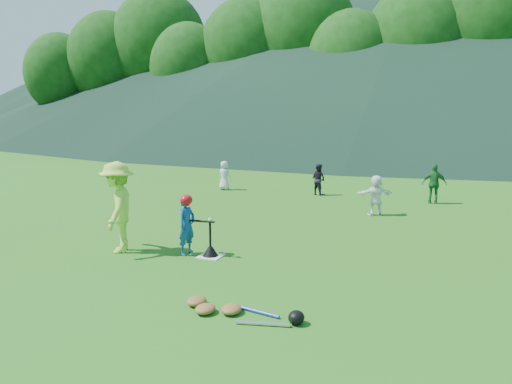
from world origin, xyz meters
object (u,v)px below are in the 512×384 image
fielder_a (224,175)px  equipment_pile (231,309)px  adult_coach (118,207)px  batter_child (187,225)px  fielder_b (318,179)px  fielder_c (434,184)px  home_plate (211,256)px  fielder_d (376,195)px  batting_tee (210,250)px

fielder_a → equipment_pile: (4.69, -10.13, -0.45)m
adult_coach → equipment_pile: size_ratio=1.01×
batter_child → fielder_b: bearing=5.7°
batter_child → fielder_b: (0.72, 7.87, -0.06)m
fielder_a → fielder_c: 7.12m
fielder_a → fielder_c: fielder_c is taller
batter_child → equipment_pile: (1.99, -2.39, -0.52)m
home_plate → equipment_pile: size_ratio=0.25×
fielder_c → fielder_d: bearing=53.8°
fielder_d → equipment_pile: (-0.98, -7.56, -0.48)m
adult_coach → fielder_a: bearing=163.7°
batter_child → fielder_c: size_ratio=0.96×
home_plate → batting_tee: (0.00, 0.00, 0.12)m
adult_coach → fielder_a: (-1.32, 8.05, -0.39)m
batter_child → batting_tee: bearing=-77.5°
home_plate → fielder_c: 8.54m
fielder_b → fielder_c: 3.71m
home_plate → batter_child: 0.77m
adult_coach → fielder_c: 9.79m
fielder_d → batting_tee: size_ratio=1.62×
fielder_a → equipment_pile: fielder_a is taller
adult_coach → batting_tee: bearing=74.0°
fielder_b → equipment_pile: (1.27, -10.26, -0.46)m
equipment_pile → fielder_c: bearing=76.3°
home_plate → equipment_pile: bearing=-58.1°
fielder_d → fielder_a: bearing=-55.0°
fielder_c → fielder_d: (-1.44, -2.40, -0.06)m
adult_coach → fielder_c: adult_coach is taller
fielder_b → batting_tee: (-0.22, -7.86, -0.40)m
home_plate → equipment_pile: 2.83m
batter_child → adult_coach: size_ratio=0.64×
home_plate → fielder_b: bearing=88.4°
fielder_a → fielder_c: (7.12, -0.17, 0.09)m
adult_coach → equipment_pile: 4.05m
home_plate → fielder_a: bearing=112.5°
fielder_a → fielder_d: bearing=166.8°
home_plate → batting_tee: bearing=0.0°
fielder_a → fielder_c: bearing=-170.2°
fielder_b → fielder_c: fielder_c is taller
fielder_b → equipment_pile: 10.35m
batter_child → fielder_a: bearing=30.1°
batter_child → adult_coach: adult_coach is taller
batter_child → fielder_a: (-2.70, 7.75, -0.07)m
adult_coach → fielder_a: size_ratio=1.76×
fielder_c → fielder_d: 2.80m
home_plate → batter_child: bearing=-178.4°
fielder_d → batting_tee: bearing=33.8°
home_plate → adult_coach: bearing=-170.4°
batter_child → fielder_c: fielder_c is taller
batter_child → fielder_d: 5.97m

